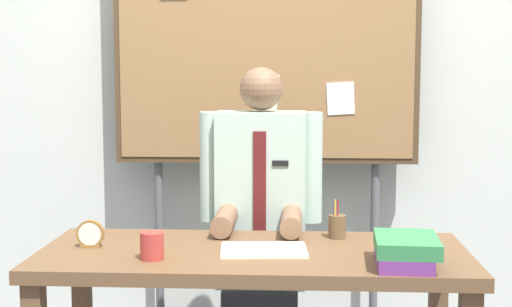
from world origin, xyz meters
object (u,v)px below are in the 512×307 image
Objects in this scene: desk at (253,275)px; book_stack at (405,251)px; person at (261,236)px; desk_clock at (90,235)px; bulletin_board at (266,46)px; open_notebook at (264,250)px; coffee_mug at (152,246)px; pen_holder at (337,226)px.

book_stack reaches higher than desk.
person is 0.84m from desk_clock.
bulletin_board is 1.54m from book_stack.
desk_clock is at bearing 179.30° from desk.
open_notebook is at bearing 161.12° from book_stack.
book_stack reaches higher than coffee_mug.
pen_holder is (0.33, -0.82, -0.75)m from bulletin_board.
person is at bearing 94.01° from open_notebook.
coffee_mug is (-0.36, -0.71, 0.12)m from person.
person is at bearing 134.74° from pen_holder.
desk_clock is (-0.63, -0.54, 0.12)m from person.
person reaches higher than desk.
person reaches higher than pen_holder.
bulletin_board is 21.95× the size of coffee_mug.
open_notebook is 3.00× the size of desk_clock.
book_stack is 0.53m from open_notebook.
pen_holder reaches higher than coffee_mug.
desk_clock is 0.98m from pen_holder.
bulletin_board is at bearing 90.00° from desk.
book_stack is 1.19m from desk_clock.
desk is 1.14× the size of person.
desk is 5.07× the size of open_notebook.
desk is 15.20× the size of desk_clock.
desk_clock reaches higher than coffee_mug.
coffee_mug is 0.62× the size of pen_holder.
person reaches higher than coffee_mug.
bulletin_board is (-0.00, 0.49, 0.87)m from person.
coffee_mug is (-0.90, 0.03, -0.00)m from book_stack.
pen_holder is at bearing 28.97° from coffee_mug.
bulletin_board is 1.46m from coffee_mug.
book_stack is 0.47m from pen_holder.
book_stack is (0.54, -0.19, 0.15)m from desk.
desk_clock is at bearing 170.35° from book_stack.
bulletin_board is 6.81× the size of open_notebook.
coffee_mug is at bearing -160.99° from open_notebook.
book_stack is 0.90m from coffee_mug.
desk_clock is at bearing -121.25° from bulletin_board.
bulletin_board is 20.44× the size of desk_clock.
bulletin_board reaches higher than pen_holder.
desk_clock is (-1.17, 0.20, -0.01)m from book_stack.
pen_holder is at bearing 40.15° from open_notebook.
bulletin_board is (-0.00, 1.05, 0.90)m from desk.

